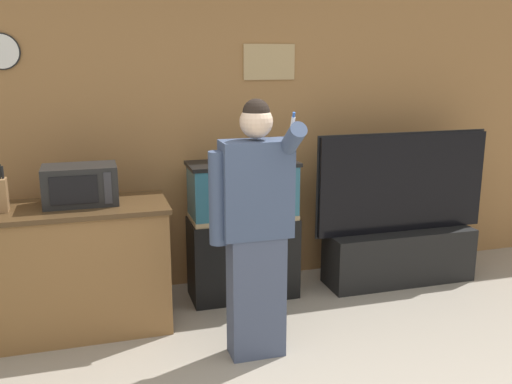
% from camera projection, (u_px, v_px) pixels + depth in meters
% --- Properties ---
extents(wall_back_paneled, '(10.00, 0.08, 2.60)m').
position_uv_depth(wall_back_paneled, '(213.00, 138.00, 4.91)').
color(wall_back_paneled, olive).
rests_on(wall_back_paneled, ground_plane).
extents(counter_island, '(1.38, 0.63, 0.95)m').
position_uv_depth(counter_island, '(74.00, 269.00, 4.16)').
color(counter_island, brown).
rests_on(counter_island, ground_plane).
extents(microwave, '(0.52, 0.33, 0.28)m').
position_uv_depth(microwave, '(80.00, 185.00, 4.08)').
color(microwave, black).
rests_on(microwave, counter_island).
extents(aquarium_on_stand, '(0.89, 0.41, 1.15)m').
position_uv_depth(aquarium_on_stand, '(243.00, 230.00, 4.73)').
color(aquarium_on_stand, black).
rests_on(aquarium_on_stand, ground_plane).
extents(tv_on_stand, '(1.61, 0.40, 1.35)m').
position_uv_depth(tv_on_stand, '(400.00, 239.00, 5.08)').
color(tv_on_stand, black).
rests_on(tv_on_stand, ground_plane).
extents(person_standing, '(0.55, 0.41, 1.74)m').
position_uv_depth(person_standing, '(255.00, 227.00, 3.71)').
color(person_standing, '#424C66').
rests_on(person_standing, ground_plane).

